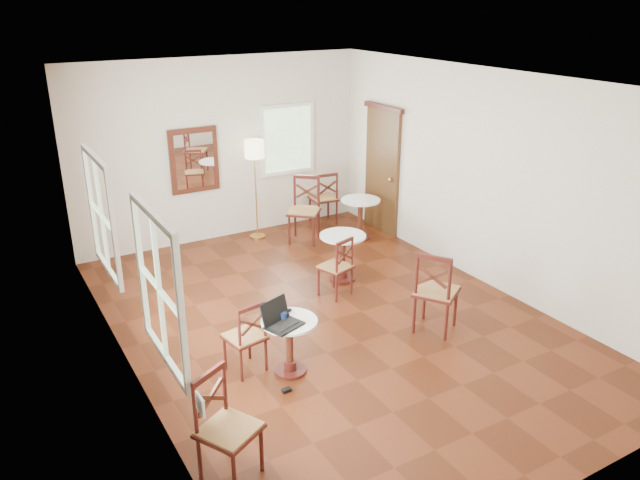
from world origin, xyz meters
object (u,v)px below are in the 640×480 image
at_px(chair_near_a, 246,337).
at_px(power_adapter, 286,390).
at_px(laptop, 280,319).
at_px(chair_mid_b, 436,291).
at_px(cafe_table_mid, 343,252).
at_px(chair_back_b, 304,210).
at_px(chair_near_b, 227,428).
at_px(water_glass, 285,313).
at_px(chair_back_a, 324,198).
at_px(cafe_table_back, 360,214).
at_px(floor_lamp, 254,156).
at_px(chair_mid_a, 337,267).
at_px(navy_mug, 284,316).
at_px(cafe_table_near, 290,340).
at_px(mouse, 287,310).

bearing_deg(chair_near_a, power_adapter, 98.28).
bearing_deg(laptop, chair_mid_b, -20.85).
xyz_separation_m(cafe_table_mid, chair_back_b, (0.28, 1.64, 0.11)).
distance_m(cafe_table_mid, chair_near_b, 4.12).
xyz_separation_m(cafe_table_mid, chair_near_a, (-2.17, -1.47, -0.01)).
height_order(laptop, water_glass, laptop).
distance_m(chair_back_a, chair_back_b, 0.91).
xyz_separation_m(cafe_table_back, chair_back_b, (-0.87, 0.37, 0.11)).
xyz_separation_m(chair_near_b, floor_lamp, (2.62, 5.06, 0.93)).
xyz_separation_m(chair_near_a, chair_mid_a, (1.83, 1.09, -0.00)).
xyz_separation_m(floor_lamp, water_glass, (-1.44, -3.83, -0.73)).
distance_m(cafe_table_mid, laptop, 2.62).
xyz_separation_m(chair_near_b, laptop, (1.06, 1.09, 0.22)).
height_order(chair_back_b, laptop, chair_back_b).
distance_m(chair_back_b, power_adapter, 4.35).
bearing_deg(chair_back_b, chair_near_a, -86.38).
bearing_deg(cafe_table_back, chair_back_b, 156.76).
bearing_deg(cafe_table_mid, navy_mug, -136.88).
height_order(chair_back_b, power_adapter, chair_back_b).
relative_size(cafe_table_mid, chair_mid_a, 0.82).
height_order(cafe_table_near, floor_lamp, floor_lamp).
relative_size(cafe_table_back, chair_near_b, 0.70).
height_order(cafe_table_mid, mouse, cafe_table_mid).
height_order(cafe_table_near, water_glass, water_glass).
distance_m(cafe_table_back, water_glass, 4.14).
relative_size(chair_back_b, power_adapter, 11.51).
bearing_deg(laptop, chair_back_a, 33.99).
distance_m(cafe_table_mid, water_glass, 2.43).
relative_size(chair_near_b, water_glass, 9.76).
bearing_deg(power_adapter, cafe_table_mid, 45.94).
distance_m(cafe_table_near, floor_lamp, 4.30).
relative_size(cafe_table_mid, chair_back_b, 0.64).
distance_m(chair_mid_b, water_glass, 1.99).
xyz_separation_m(chair_mid_a, chair_mid_b, (0.53, -1.43, 0.10)).
distance_m(cafe_table_back, chair_mid_b, 3.22).
relative_size(laptop, mouse, 4.26).
bearing_deg(cafe_table_near, navy_mug, 141.40).
height_order(chair_near_a, power_adapter, chair_near_a).
height_order(cafe_table_mid, navy_mug, navy_mug).
height_order(cafe_table_mid, chair_near_b, chair_near_b).
relative_size(cafe_table_near, power_adapter, 6.81).
relative_size(navy_mug, water_glass, 1.11).
bearing_deg(cafe_table_near, cafe_table_mid, 44.41).
relative_size(cafe_table_mid, chair_back_a, 0.72).
relative_size(cafe_table_near, chair_back_a, 0.67).
distance_m(cafe_table_back, laptop, 4.32).
distance_m(chair_near_a, navy_mug, 0.50).
bearing_deg(cafe_table_mid, mouse, -137.46).
height_order(cafe_table_back, laptop, laptop).
bearing_deg(mouse, power_adapter, -129.54).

